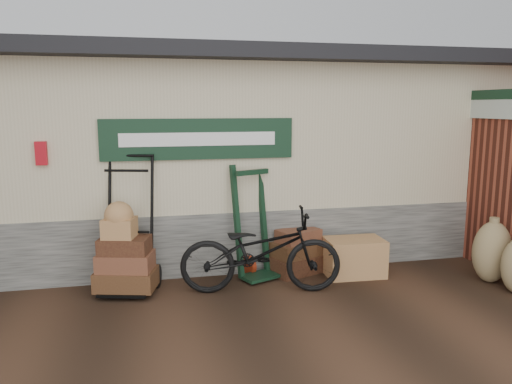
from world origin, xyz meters
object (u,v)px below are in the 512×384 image
suitcase_stack (296,251)px  wicker_hamper (354,257)px  bicycle (261,247)px  porter_trolley (129,222)px  green_barrow (252,222)px

suitcase_stack → wicker_hamper: suitcase_stack is taller
suitcase_stack → bicycle: (-0.68, -0.61, 0.28)m
porter_trolley → suitcase_stack: bearing=18.3°
porter_trolley → green_barrow: (1.67, 0.10, -0.10)m
porter_trolley → bicycle: porter_trolley is taller
green_barrow → bicycle: size_ratio=0.77×
green_barrow → suitcase_stack: (0.66, 0.03, -0.47)m
porter_trolley → bicycle: bearing=-1.3°
porter_trolley → green_barrow: 1.67m
bicycle → suitcase_stack: bearing=-37.8°
porter_trolley → suitcase_stack: (2.32, 0.13, -0.58)m
bicycle → green_barrow: bearing=8.0°
wicker_hamper → bicycle: bicycle is taller
porter_trolley → suitcase_stack: 2.40m
green_barrow → wicker_hamper: size_ratio=1.96×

